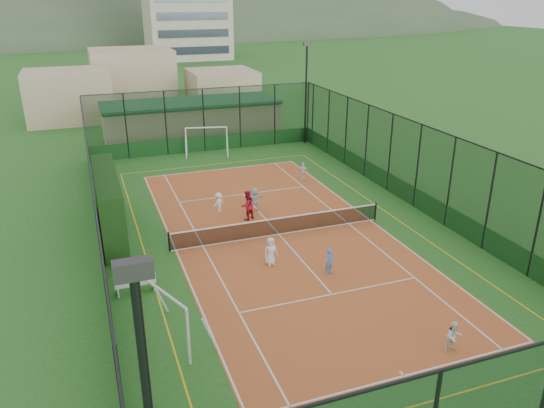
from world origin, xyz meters
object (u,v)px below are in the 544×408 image
(coach, at_px, (247,205))
(clubhouse, at_px, (191,119))
(white_bench, at_px, (135,283))
(child_near_right, at_px, (454,337))
(futsal_goal_near, at_px, (162,316))
(child_far_left, at_px, (219,202))
(futsal_goal_far, at_px, (207,141))
(child_near_left, at_px, (271,251))
(floodlight_ne, at_px, (306,94))
(child_near_mid, at_px, (329,261))
(child_far_back, at_px, (254,199))
(child_far_right, at_px, (303,172))

(coach, bearing_deg, clubhouse, -120.05)
(white_bench, relative_size, child_near_right, 1.42)
(futsal_goal_near, xyz_separation_m, child_far_left, (5.02, 11.36, -0.50))
(futsal_goal_far, height_order, coach, futsal_goal_far)
(futsal_goal_far, bearing_deg, child_near_left, -81.56)
(floodlight_ne, xyz_separation_m, child_near_mid, (-7.97, -21.38, -3.47))
(floodlight_ne, xyz_separation_m, futsal_goal_far, (-8.65, -0.51, -3.06))
(child_near_right, bearing_deg, coach, 111.74)
(floodlight_ne, distance_m, child_near_right, 28.81)
(child_near_right, distance_m, child_far_back, 15.12)
(floodlight_ne, distance_m, futsal_goal_near, 28.81)
(floodlight_ne, relative_size, white_bench, 4.84)
(white_bench, bearing_deg, futsal_goal_far, 67.24)
(child_near_mid, height_order, child_near_right, child_near_mid)
(futsal_goal_near, relative_size, child_near_right, 2.85)
(child_far_right, height_order, coach, coach)
(floodlight_ne, bearing_deg, child_near_mid, -110.44)
(child_far_back, distance_m, coach, 1.38)
(child_far_back, relative_size, coach, 0.84)
(child_far_left, distance_m, coach, 2.05)
(futsal_goal_far, bearing_deg, clubhouse, 102.37)
(futsal_goal_near, bearing_deg, child_near_right, -135.16)
(clubhouse, xyz_separation_m, child_far_right, (4.55, -14.54, -0.92))
(child_near_right, height_order, child_far_left, child_near_right)
(child_far_left, bearing_deg, child_far_right, 177.74)
(futsal_goal_far, bearing_deg, child_near_mid, -75.22)
(child_far_left, height_order, child_far_right, child_far_right)
(futsal_goal_far, relative_size, coach, 1.94)
(child_far_right, xyz_separation_m, coach, (-5.53, -4.99, 0.21))
(futsal_goal_near, height_order, child_near_left, futsal_goal_near)
(clubhouse, xyz_separation_m, futsal_goal_far, (-0.05, -5.91, -0.51))
(floodlight_ne, relative_size, clubhouse, 0.54)
(clubhouse, xyz_separation_m, child_near_mid, (0.63, -26.78, -0.92))
(clubhouse, distance_m, white_bench, 26.59)
(child_near_mid, height_order, coach, coach)
(futsal_goal_far, bearing_deg, child_far_left, -87.28)
(child_far_right, bearing_deg, child_near_right, 113.24)
(white_bench, relative_size, child_far_back, 1.20)
(child_far_right, bearing_deg, child_far_back, 69.12)
(floodlight_ne, distance_m, child_near_left, 22.33)
(clubhouse, height_order, child_far_left, clubhouse)
(white_bench, relative_size, child_far_right, 1.32)
(floodlight_ne, height_order, child_near_right, floodlight_ne)
(white_bench, relative_size, coach, 1.00)
(clubhouse, relative_size, futsal_goal_near, 4.43)
(clubhouse, height_order, futsal_goal_far, clubhouse)
(child_near_right, relative_size, child_far_back, 0.84)
(child_near_mid, height_order, child_far_left, child_near_mid)
(futsal_goal_near, height_order, child_far_right, futsal_goal_near)
(child_near_right, bearing_deg, child_far_left, 114.65)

